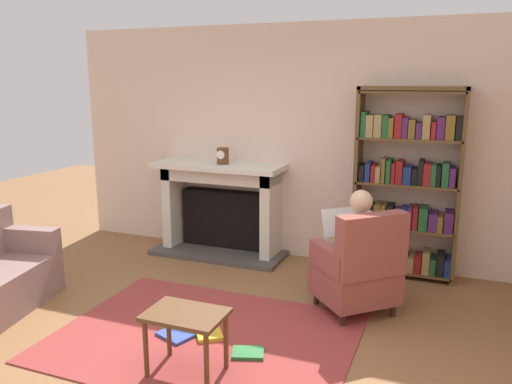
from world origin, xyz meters
The scene contains 10 objects.
ground centered at (0.00, 0.00, 0.00)m, with size 14.00×14.00×0.00m, color #8D5F3A.
back_wall centered at (0.00, 2.55, 1.35)m, with size 5.60×0.10×2.70m, color beige.
area_rug centered at (0.00, 0.30, 0.01)m, with size 2.40×1.80×0.01m, color #973634.
fireplace centered at (-0.78, 2.30, 0.59)m, with size 1.60×0.64×1.11m.
mantel_clock centered at (-0.71, 2.20, 1.21)m, with size 0.14×0.14×0.19m.
bookshelf centered at (1.35, 2.33, 0.98)m, with size 1.07×0.32×2.01m.
armchair_reading centered at (1.08, 1.22, 0.42)m, with size 0.89×0.89×0.97m.
seated_reader centered at (1.00, 1.30, 0.62)m, with size 0.58×0.59×1.14m.
side_table centered at (0.12, -0.21, 0.40)m, with size 0.56×0.39×0.47m.
scattered_books centered at (0.05, 0.25, 0.03)m, with size 0.97×0.46×0.03m.
Camera 1 is at (1.80, -3.10, 2.06)m, focal length 35.66 mm.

